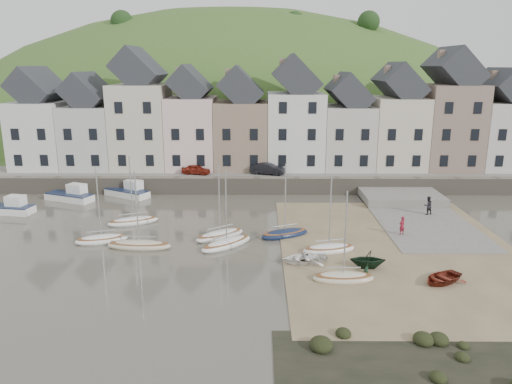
{
  "coord_description": "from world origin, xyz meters",
  "views": [
    {
      "loc": [
        0.33,
        -35.44,
        13.74
      ],
      "look_at": [
        0.0,
        6.0,
        3.0
      ],
      "focal_mm": 34.51,
      "sensor_mm": 36.0,
      "label": 1
    }
  ],
  "objects_px": {
    "rowboat_white": "(304,258)",
    "car_left": "(196,169)",
    "rowboat_green": "(368,259)",
    "rowboat_red": "(442,278)",
    "person_dark": "(428,205)",
    "person_red": "(402,226)",
    "sailboat_0": "(133,221)",
    "car_right": "(268,169)"
  },
  "relations": [
    {
      "from": "car_left",
      "to": "sailboat_0",
      "type": "bearing_deg",
      "value": 176.13
    },
    {
      "from": "car_right",
      "to": "rowboat_green",
      "type": "bearing_deg",
      "value": -146.66
    },
    {
      "from": "rowboat_red",
      "to": "person_red",
      "type": "distance_m",
      "value": 9.14
    },
    {
      "from": "rowboat_white",
      "to": "rowboat_green",
      "type": "xyz_separation_m",
      "value": [
        4.31,
        -0.91,
        0.31
      ]
    },
    {
      "from": "rowboat_green",
      "to": "rowboat_red",
      "type": "height_order",
      "value": "rowboat_green"
    },
    {
      "from": "rowboat_red",
      "to": "sailboat_0",
      "type": "bearing_deg",
      "value": -151.51
    },
    {
      "from": "person_red",
      "to": "car_left",
      "type": "xyz_separation_m",
      "value": [
        -19.03,
        16.31,
        1.26
      ]
    },
    {
      "from": "rowboat_green",
      "to": "rowboat_red",
      "type": "distance_m",
      "value": 4.92
    },
    {
      "from": "person_dark",
      "to": "car_right",
      "type": "xyz_separation_m",
      "value": [
        -14.86,
        10.61,
        1.27
      ]
    },
    {
      "from": "car_left",
      "to": "person_dark",
      "type": "bearing_deg",
      "value": -101.87
    },
    {
      "from": "sailboat_0",
      "to": "rowboat_green",
      "type": "xyz_separation_m",
      "value": [
        18.77,
        -9.82,
        0.44
      ]
    },
    {
      "from": "rowboat_green",
      "to": "car_right",
      "type": "bearing_deg",
      "value": -160.22
    },
    {
      "from": "sailboat_0",
      "to": "person_red",
      "type": "relative_size",
      "value": 4.08
    },
    {
      "from": "rowboat_green",
      "to": "car_right",
      "type": "height_order",
      "value": "car_right"
    },
    {
      "from": "sailboat_0",
      "to": "rowboat_white",
      "type": "bearing_deg",
      "value": -31.64
    },
    {
      "from": "person_dark",
      "to": "person_red",
      "type": "bearing_deg",
      "value": 36.62
    },
    {
      "from": "sailboat_0",
      "to": "rowboat_red",
      "type": "height_order",
      "value": "sailboat_0"
    },
    {
      "from": "sailboat_0",
      "to": "rowboat_red",
      "type": "relative_size",
      "value": 2.07
    },
    {
      "from": "rowboat_green",
      "to": "car_left",
      "type": "distance_m",
      "value": 27.49
    },
    {
      "from": "rowboat_red",
      "to": "person_dark",
      "type": "xyz_separation_m",
      "value": [
        3.93,
        14.83,
        0.61
      ]
    },
    {
      "from": "person_red",
      "to": "person_dark",
      "type": "relative_size",
      "value": 0.89
    },
    {
      "from": "sailboat_0",
      "to": "rowboat_white",
      "type": "xyz_separation_m",
      "value": [
        14.46,
        -8.91,
        0.13
      ]
    },
    {
      "from": "rowboat_white",
      "to": "person_dark",
      "type": "xyz_separation_m",
      "value": [
        12.59,
        11.61,
        0.59
      ]
    },
    {
      "from": "rowboat_white",
      "to": "person_dark",
      "type": "bearing_deg",
      "value": 123.6
    },
    {
      "from": "person_dark",
      "to": "car_right",
      "type": "relative_size",
      "value": 0.43
    },
    {
      "from": "person_red",
      "to": "rowboat_red",
      "type": "bearing_deg",
      "value": 59.47
    },
    {
      "from": "rowboat_white",
      "to": "car_left",
      "type": "xyz_separation_m",
      "value": [
        -10.46,
        22.22,
        1.76
      ]
    },
    {
      "from": "sailboat_0",
      "to": "person_red",
      "type": "distance_m",
      "value": 23.23
    },
    {
      "from": "rowboat_white",
      "to": "car_right",
      "type": "xyz_separation_m",
      "value": [
        -2.28,
        22.22,
        1.86
      ]
    },
    {
      "from": "sailboat_0",
      "to": "car_right",
      "type": "distance_m",
      "value": 18.15
    },
    {
      "from": "rowboat_white",
      "to": "person_red",
      "type": "xyz_separation_m",
      "value": [
        8.57,
        5.91,
        0.5
      ]
    },
    {
      "from": "rowboat_red",
      "to": "car_left",
      "type": "bearing_deg",
      "value": -176.91
    },
    {
      "from": "rowboat_white",
      "to": "person_red",
      "type": "distance_m",
      "value": 10.43
    },
    {
      "from": "rowboat_white",
      "to": "car_left",
      "type": "height_order",
      "value": "car_left"
    },
    {
      "from": "rowboat_green",
      "to": "person_red",
      "type": "bearing_deg",
      "value": 151.9
    },
    {
      "from": "person_red",
      "to": "person_dark",
      "type": "xyz_separation_m",
      "value": [
        4.01,
        5.7,
        0.1
      ]
    },
    {
      "from": "rowboat_green",
      "to": "person_dark",
      "type": "distance_m",
      "value": 15.01
    },
    {
      "from": "rowboat_red",
      "to": "car_right",
      "type": "height_order",
      "value": "car_right"
    },
    {
      "from": "car_right",
      "to": "person_red",
      "type": "bearing_deg",
      "value": -128.93
    },
    {
      "from": "rowboat_red",
      "to": "person_red",
      "type": "xyz_separation_m",
      "value": [
        -0.08,
        9.13,
        0.52
      ]
    },
    {
      "from": "rowboat_green",
      "to": "person_dark",
      "type": "xyz_separation_m",
      "value": [
        8.27,
        12.53,
        0.29
      ]
    },
    {
      "from": "rowboat_green",
      "to": "rowboat_red",
      "type": "relative_size",
      "value": 0.8
    }
  ]
}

